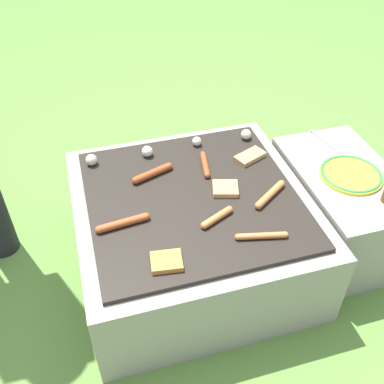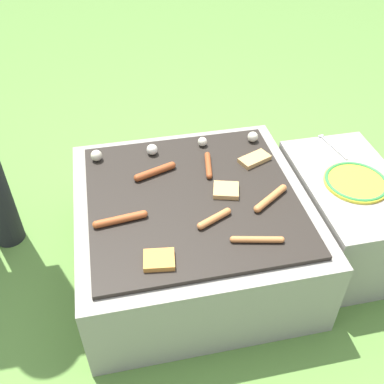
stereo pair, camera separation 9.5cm
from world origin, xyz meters
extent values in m
plane|color=#567F38|center=(0.00, 0.00, 0.00)|extent=(14.00, 14.00, 0.00)
cube|color=gray|center=(0.00, 0.00, 0.18)|extent=(0.89, 0.89, 0.36)
cube|color=black|center=(0.00, 0.00, 0.36)|extent=(0.78, 0.78, 0.02)
cube|color=gray|center=(0.65, -0.04, 0.19)|extent=(0.38, 0.64, 0.37)
cylinder|color=#C6753D|center=(0.28, -0.09, 0.39)|extent=(0.15, 0.12, 0.03)
sphere|color=#C6753D|center=(0.35, -0.04, 0.39)|extent=(0.03, 0.03, 0.03)
sphere|color=#C6753D|center=(0.22, -0.13, 0.39)|extent=(0.03, 0.03, 0.03)
cylinder|color=#A34C23|center=(-0.28, -0.09, 0.39)|extent=(0.17, 0.05, 0.03)
sphere|color=#A34C23|center=(-0.19, -0.08, 0.39)|extent=(0.03, 0.03, 0.03)
sphere|color=#A34C23|center=(-0.36, -0.10, 0.39)|extent=(0.03, 0.03, 0.03)
cylinder|color=#93421E|center=(0.10, 0.16, 0.39)|extent=(0.05, 0.15, 0.02)
sphere|color=#93421E|center=(0.11, 0.23, 0.39)|extent=(0.02, 0.02, 0.02)
sphere|color=#93421E|center=(0.09, 0.09, 0.39)|extent=(0.02, 0.02, 0.02)
cylinder|color=#C6753D|center=(0.05, -0.15, 0.39)|extent=(0.12, 0.08, 0.03)
sphere|color=#C6753D|center=(-0.01, -0.18, 0.39)|extent=(0.03, 0.03, 0.03)
sphere|color=#C6753D|center=(0.11, -0.12, 0.39)|extent=(0.03, 0.03, 0.03)
cylinder|color=#C6753D|center=(0.17, -0.28, 0.38)|extent=(0.17, 0.06, 0.02)
sphere|color=#C6753D|center=(0.25, -0.29, 0.38)|extent=(0.02, 0.02, 0.02)
sphere|color=#C6753D|center=(0.09, -0.26, 0.38)|extent=(0.02, 0.02, 0.02)
cylinder|color=#93421E|center=(-0.12, 0.16, 0.39)|extent=(0.16, 0.08, 0.03)
sphere|color=#93421E|center=(-0.04, 0.19, 0.39)|extent=(0.03, 0.03, 0.03)
sphere|color=#93421E|center=(-0.19, 0.13, 0.39)|extent=(0.03, 0.03, 0.03)
cube|color=#D18438|center=(-0.17, -0.30, 0.38)|extent=(0.11, 0.10, 0.02)
cube|color=tan|center=(0.30, 0.16, 0.38)|extent=(0.15, 0.11, 0.02)
cube|color=tan|center=(0.13, -0.01, 0.38)|extent=(0.12, 0.11, 0.02)
sphere|color=beige|center=(-0.34, 0.30, 0.40)|extent=(0.05, 0.05, 0.05)
sphere|color=silver|center=(-0.11, 0.30, 0.40)|extent=(0.05, 0.05, 0.05)
sphere|color=beige|center=(0.11, 0.32, 0.39)|extent=(0.04, 0.04, 0.04)
sphere|color=beige|center=(0.34, 0.30, 0.40)|extent=(0.05, 0.05, 0.05)
cylinder|color=yellow|center=(0.65, -0.06, 0.38)|extent=(0.25, 0.25, 0.01)
torus|color=#338C3F|center=(0.65, -0.06, 0.38)|extent=(0.24, 0.24, 0.01)
cylinder|color=silver|center=(0.67, 0.18, 0.38)|extent=(0.04, 0.19, 0.01)
cube|color=silver|center=(0.65, 0.28, 0.38)|extent=(0.03, 0.01, 0.01)
camera|label=1|loc=(-0.35, -1.23, 1.50)|focal=42.00mm
camera|label=2|loc=(-0.26, -1.25, 1.50)|focal=42.00mm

